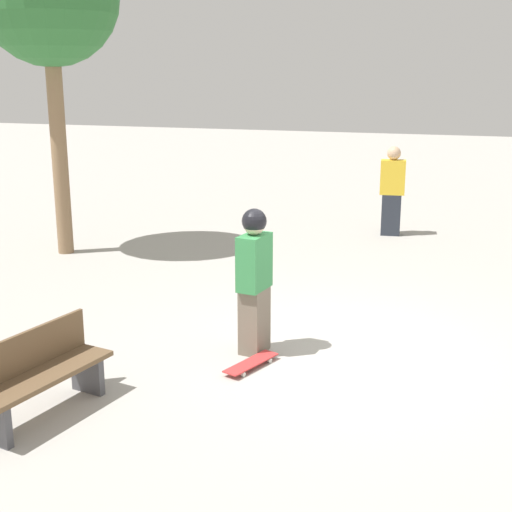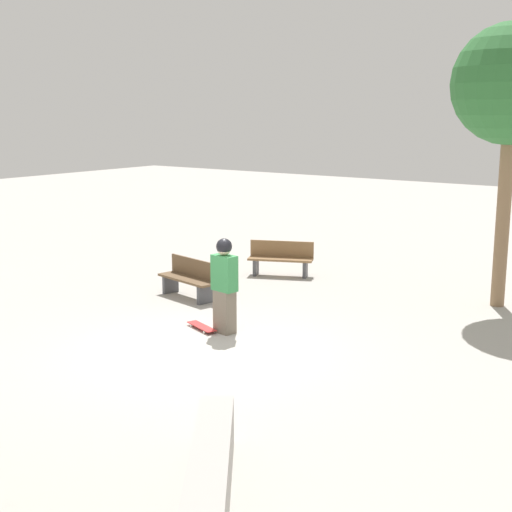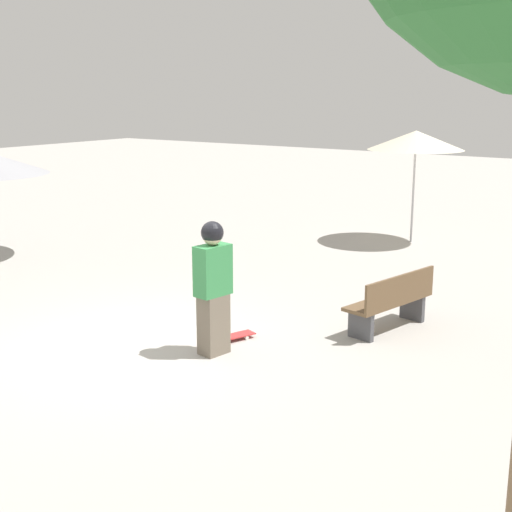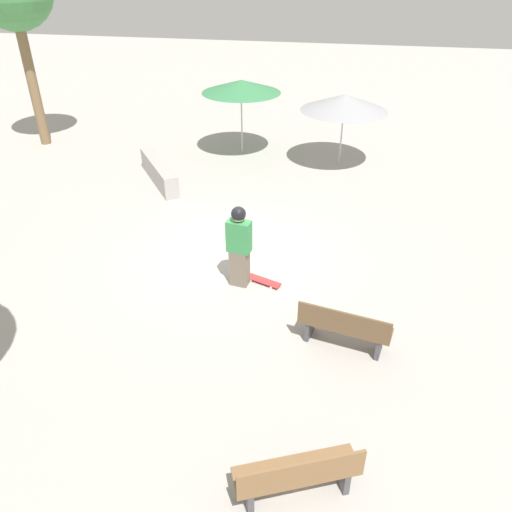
{
  "view_description": "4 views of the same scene",
  "coord_description": "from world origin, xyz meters",
  "px_view_note": "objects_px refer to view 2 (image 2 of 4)",
  "views": [
    {
      "loc": [
        8.03,
        1.55,
        3.36
      ],
      "look_at": [
        0.02,
        -1.02,
        1.13
      ],
      "focal_mm": 50.0,
      "sensor_mm": 36.0,
      "label": 1
    },
    {
      "loc": [
        -7.57,
        8.99,
        4.05
      ],
      "look_at": [
        -0.16,
        -1.27,
        1.46
      ],
      "focal_mm": 50.0,
      "sensor_mm": 36.0,
      "label": 2
    },
    {
      "loc": [
        -6.66,
        -6.46,
        3.41
      ],
      "look_at": [
        0.69,
        -1.36,
        1.31
      ],
      "focal_mm": 50.0,
      "sensor_mm": 36.0,
      "label": 3
    },
    {
      "loc": [
        2.32,
        -9.28,
        6.0
      ],
      "look_at": [
        0.72,
        -1.24,
        0.9
      ],
      "focal_mm": 35.0,
      "sensor_mm": 36.0,
      "label": 4
    }
  ],
  "objects_px": {
    "bench_near": "(189,279)",
    "palm_tree_center_right": "(512,87)",
    "skater_main": "(224,282)",
    "concrete_ledge": "(210,476)",
    "bench_far": "(281,259)",
    "skateboard": "(202,327)"
  },
  "relations": [
    {
      "from": "skater_main",
      "to": "palm_tree_center_right",
      "type": "distance_m",
      "value": 6.95
    },
    {
      "from": "concrete_ledge",
      "to": "bench_far",
      "type": "relative_size",
      "value": 1.49
    },
    {
      "from": "bench_far",
      "to": "palm_tree_center_right",
      "type": "xyz_separation_m",
      "value": [
        -5.27,
        -0.35,
        4.08
      ]
    },
    {
      "from": "concrete_ledge",
      "to": "palm_tree_center_right",
      "type": "relative_size",
      "value": 0.42
    },
    {
      "from": "bench_near",
      "to": "palm_tree_center_right",
      "type": "xyz_separation_m",
      "value": [
        -5.71,
        -3.31,
        4.08
      ]
    },
    {
      "from": "skater_main",
      "to": "skateboard",
      "type": "bearing_deg",
      "value": 22.44
    },
    {
      "from": "bench_near",
      "to": "bench_far",
      "type": "relative_size",
      "value": 1.01
    },
    {
      "from": "skater_main",
      "to": "bench_near",
      "type": "distance_m",
      "value": 2.73
    },
    {
      "from": "skater_main",
      "to": "skateboard",
      "type": "relative_size",
      "value": 2.17
    },
    {
      "from": "concrete_ledge",
      "to": "bench_far",
      "type": "xyz_separation_m",
      "value": [
        5.29,
        -9.19,
        0.11
      ]
    },
    {
      "from": "skater_main",
      "to": "skateboard",
      "type": "xyz_separation_m",
      "value": [
        0.47,
        0.11,
        -0.9
      ]
    },
    {
      "from": "skateboard",
      "to": "palm_tree_center_right",
      "type": "bearing_deg",
      "value": -108.58
    },
    {
      "from": "bench_near",
      "to": "skateboard",
      "type": "bearing_deg",
      "value": 147.96
    },
    {
      "from": "skater_main",
      "to": "palm_tree_center_right",
      "type": "xyz_separation_m",
      "value": [
        -3.51,
        -4.84,
        3.55
      ]
    },
    {
      "from": "skater_main",
      "to": "concrete_ledge",
      "type": "relative_size",
      "value": 0.73
    },
    {
      "from": "skater_main",
      "to": "skateboard",
      "type": "height_order",
      "value": "skater_main"
    },
    {
      "from": "bench_near",
      "to": "bench_far",
      "type": "height_order",
      "value": "same"
    },
    {
      "from": "skateboard",
      "to": "bench_far",
      "type": "relative_size",
      "value": 0.5
    },
    {
      "from": "bench_near",
      "to": "bench_far",
      "type": "distance_m",
      "value": 2.99
    },
    {
      "from": "skater_main",
      "to": "palm_tree_center_right",
      "type": "bearing_deg",
      "value": -116.91
    },
    {
      "from": "bench_near",
      "to": "palm_tree_center_right",
      "type": "height_order",
      "value": "palm_tree_center_right"
    },
    {
      "from": "concrete_ledge",
      "to": "skateboard",
      "type": "bearing_deg",
      "value": -49.0
    }
  ]
}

